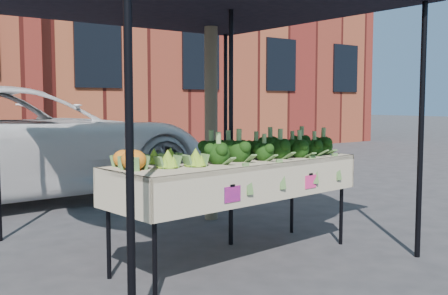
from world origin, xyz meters
TOP-DOWN VIEW (x-y plane):
  - ground at (0.00, 0.00)m, footprint 90.00×90.00m
  - table at (0.05, 0.04)m, footprint 2.46×1.01m
  - canopy at (-0.03, 0.56)m, footprint 3.16×3.16m
  - broccoli_heap at (0.41, 0.06)m, footprint 1.53×0.56m
  - romanesco_cluster at (-0.61, 0.07)m, footprint 0.42×0.56m
  - cauliflower_pair at (-0.98, 0.10)m, footprint 0.22×0.42m
  - street_tree at (0.84, 1.54)m, footprint 2.29×2.29m
  - building_right at (7.00, 12.50)m, footprint 12.00×8.00m

SIDE VIEW (x-z plane):
  - ground at x=0.00m, z-range 0.00..0.00m
  - table at x=0.05m, z-range 0.00..0.90m
  - cauliflower_pair at x=-0.98m, z-range 0.90..1.07m
  - romanesco_cluster at x=-0.61m, z-range 0.90..1.09m
  - broccoli_heap at x=0.41m, z-range 0.90..1.15m
  - canopy at x=-0.03m, z-range 0.00..2.74m
  - street_tree at x=0.84m, z-range 0.00..4.52m
  - building_right at x=7.00m, z-range 0.00..8.50m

